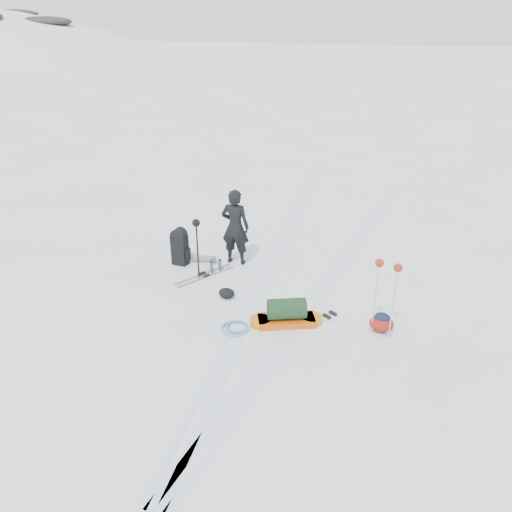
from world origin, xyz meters
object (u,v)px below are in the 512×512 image
(ski_poles_black, at_px, (196,230))
(pulk_sled, at_px, (286,315))
(skier, at_px, (235,227))
(expedition_rucksack, at_px, (183,247))

(ski_poles_black, bearing_deg, pulk_sled, -7.51)
(ski_poles_black, bearing_deg, skier, 81.19)
(pulk_sled, bearing_deg, expedition_rucksack, 127.00)
(expedition_rucksack, bearing_deg, ski_poles_black, -36.19)
(skier, bearing_deg, pulk_sled, 127.89)
(pulk_sled, xyz_separation_m, expedition_rucksack, (-3.03, 1.77, 0.22))
(expedition_rucksack, height_order, ski_poles_black, ski_poles_black)
(skier, distance_m, expedition_rucksack, 1.36)
(skier, bearing_deg, ski_poles_black, 59.57)
(expedition_rucksack, relative_size, ski_poles_black, 0.68)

